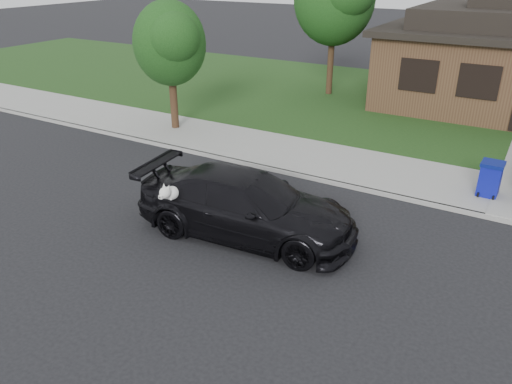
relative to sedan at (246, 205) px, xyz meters
The scene contains 7 objects.
ground 1.30m from the sedan, 11.22° to the left, with size 120.00×120.00×0.00m, color black.
sidewalk 5.36m from the sedan, 78.70° to the left, with size 60.00×3.00×0.12m, color gray.
curb 3.91m from the sedan, 74.32° to the left, with size 60.00×0.12×0.12m, color gray.
lawn 13.27m from the sedan, 85.50° to the left, with size 60.00×13.00×0.13m, color #193814.
sedan is the anchor object (origin of this frame).
recycling_bin 6.79m from the sedan, 46.65° to the left, with size 0.59×0.62×0.95m.
tree_2 8.65m from the sedan, 140.02° to the left, with size 2.73×2.60×4.59m.
Camera 1 is at (4.39, -9.02, 5.94)m, focal length 35.00 mm.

